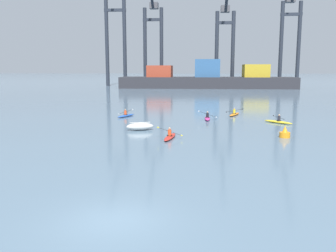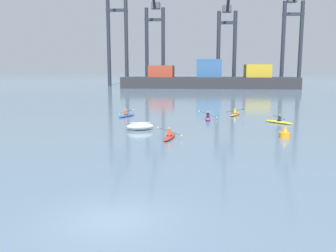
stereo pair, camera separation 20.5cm
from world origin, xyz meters
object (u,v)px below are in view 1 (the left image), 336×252
container_barge (207,79)px  gantry_crane_east (291,27)px  capsized_dinghy (140,126)px  kayak_yellow (278,121)px  kayak_red (170,136)px  kayak_orange (234,114)px  gantry_crane_east_mid (225,34)px  gantry_crane_west (115,27)px  gantry_crane_west_mid (153,32)px  kayak_magenta (207,118)px  kayak_blue (126,115)px  channel_buoy (285,133)px

container_barge → gantry_crane_east: gantry_crane_east is taller
capsized_dinghy → kayak_yellow: size_ratio=0.99×
capsized_dinghy → kayak_red: bearing=-50.7°
kayak_red → kayak_orange: size_ratio=1.02×
gantry_crane_east_mid → gantry_crane_east: 20.66m
container_barge → gantry_crane_east_mid: (5.41, 7.90, 13.75)m
gantry_crane_west → capsized_dinghy: (22.39, -85.09, -18.83)m
gantry_crane_west → kayak_red: gantry_crane_west is taller
kayak_yellow → kayak_red: bearing=-138.3°
gantry_crane_west_mid → kayak_red: (13.60, -92.00, -17.58)m
kayak_orange → kayak_magenta: bearing=-130.8°
kayak_orange → gantry_crane_west_mid: bearing=104.9°
kayak_red → kayak_blue: (-6.51, 13.25, 0.00)m
container_barge → gantry_crane_west_mid: gantry_crane_west_mid is taller
gantry_crane_west → kayak_blue: size_ratio=11.41×
container_barge → kayak_orange: 63.49m
kayak_magenta → kayak_blue: kayak_magenta is taller
gantry_crane_west → channel_buoy: gantry_crane_west is taller
gantry_crane_east → kayak_yellow: (-19.36, -79.59, -18.27)m
kayak_magenta → kayak_blue: 9.93m
gantry_crane_east_mid → kayak_yellow: (1.08, -77.41, -16.22)m
gantry_crane_west → kayak_blue: bearing=-75.9°
container_barge → gantry_crane_east_mid: bearing=55.6°
gantry_crane_east → kayak_orange: 79.28m
gantry_crane_west → kayak_red: (25.58, -88.98, -19.01)m
gantry_crane_east → kayak_blue: size_ratio=11.96×
kayak_red → kayak_orange: (6.73, 15.77, 0.00)m
container_barge → gantry_crane_east: (25.85, 10.09, 15.81)m
channel_buoy → container_barge: bearing=93.9°
gantry_crane_west → gantry_crane_east: size_ratio=0.95×
container_barge → gantry_crane_west: 35.58m
gantry_crane_east → kayak_orange: size_ratio=11.97×
gantry_crane_west_mid → channel_buoy: size_ratio=37.82×
container_barge → channel_buoy: (5.33, -77.80, -2.28)m
channel_buoy → kayak_magenta: size_ratio=0.29×
gantry_crane_west_mid → kayak_orange: 80.83m
gantry_crane_west → kayak_magenta: bearing=-69.5°
capsized_dinghy → gantry_crane_east: bearing=68.6°
gantry_crane_west → gantry_crane_west_mid: 12.43m
gantry_crane_east_mid → kayak_red: gantry_crane_east_mid is taller
container_barge → kayak_red: 79.33m
channel_buoy → kayak_red: (-9.69, -1.37, -0.19)m
kayak_magenta → kayak_yellow: 7.83m
kayak_yellow → gantry_crane_east: bearing=76.3°
capsized_dinghy → kayak_blue: (-3.32, 9.36, -0.18)m
kayak_orange → kayak_yellow: bearing=-56.1°
kayak_blue → gantry_crane_west: bearing=104.1°
gantry_crane_west_mid → gantry_crane_east_mid: gantry_crane_west_mid is taller
channel_buoy → kayak_orange: 14.70m
channel_buoy → kayak_magenta: kayak_magenta is taller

